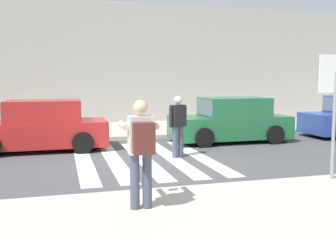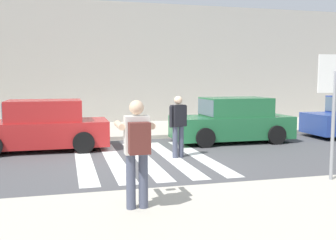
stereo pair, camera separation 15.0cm
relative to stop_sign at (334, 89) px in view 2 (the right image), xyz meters
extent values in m
plane|color=#4C4C4F|center=(-3.19, 3.50, -1.99)|extent=(120.00, 120.00, 0.00)
cube|color=beige|center=(-3.19, 9.50, -1.92)|extent=(60.00, 4.80, 0.14)
cube|color=#ADA89E|center=(-3.19, 13.90, 0.91)|extent=(56.00, 4.00, 5.79)
cube|color=silver|center=(-4.79, 3.70, -1.98)|extent=(0.44, 5.20, 0.01)
cube|color=silver|center=(-3.99, 3.70, -1.98)|extent=(0.44, 5.20, 0.01)
cube|color=silver|center=(-3.19, 3.70, -1.98)|extent=(0.44, 5.20, 0.01)
cube|color=silver|center=(-2.39, 3.70, -1.98)|extent=(0.44, 5.20, 0.01)
cube|color=silver|center=(-1.59, 3.70, -1.98)|extent=(0.44, 5.20, 0.01)
cylinder|color=gray|center=(0.00, -0.01, -0.74)|extent=(0.07, 0.07, 2.21)
cube|color=white|center=(0.00, 0.00, 0.31)|extent=(0.76, 0.03, 0.76)
cube|color=red|center=(0.00, 0.02, 0.31)|extent=(0.66, 0.02, 0.66)
cylinder|color=#474C60|center=(-4.26, -0.79, -1.41)|extent=(0.15, 0.15, 0.88)
cylinder|color=#474C60|center=(-4.06, -0.79, -1.41)|extent=(0.15, 0.15, 0.88)
cube|color=silver|center=(-4.16, -0.79, -0.67)|extent=(0.38, 0.24, 0.60)
sphere|color=beige|center=(-4.16, -0.79, -0.24)|extent=(0.23, 0.23, 0.23)
cylinder|color=beige|center=(-4.40, -0.57, -0.53)|extent=(0.10, 0.58, 0.10)
cylinder|color=beige|center=(-3.92, -0.57, -0.53)|extent=(0.10, 0.58, 0.10)
cube|color=black|center=(-4.16, -0.39, -0.50)|extent=(0.14, 0.10, 0.10)
cube|color=#5B2823|center=(-4.16, -1.02, -0.69)|extent=(0.32, 0.20, 0.48)
cylinder|color=#474C60|center=(-2.31, 3.58, -1.55)|extent=(0.15, 0.15, 0.88)
cylinder|color=#474C60|center=(-2.12, 3.65, -1.55)|extent=(0.15, 0.15, 0.88)
cube|color=black|center=(-2.21, 3.61, -0.81)|extent=(0.44, 0.35, 0.60)
sphere|color=beige|center=(-2.21, 3.61, -0.38)|extent=(0.23, 0.23, 0.23)
cylinder|color=black|center=(-2.44, 3.53, -0.83)|extent=(0.10, 0.10, 0.58)
cylinder|color=black|center=(-1.99, 3.69, -0.83)|extent=(0.10, 0.10, 0.58)
cube|color=red|center=(-6.01, 5.80, -1.46)|extent=(4.10, 1.70, 0.76)
cube|color=red|center=(-5.86, 5.80, -0.76)|extent=(2.20, 1.56, 0.64)
cube|color=slate|center=(-6.93, 5.80, -0.76)|extent=(0.10, 1.50, 0.54)
cube|color=slate|center=(-4.89, 5.80, -0.76)|extent=(0.10, 1.50, 0.51)
cylinder|color=black|center=(-7.28, 6.65, -1.67)|extent=(0.64, 0.22, 0.64)
cylinder|color=black|center=(-4.74, 4.95, -1.67)|extent=(0.64, 0.22, 0.64)
cylinder|color=black|center=(-4.74, 6.65, -1.67)|extent=(0.64, 0.22, 0.64)
cube|color=#236B3D|center=(0.35, 5.80, -1.46)|extent=(4.10, 1.70, 0.76)
cube|color=#236B3D|center=(0.50, 5.80, -0.76)|extent=(2.20, 1.56, 0.64)
cube|color=slate|center=(-0.57, 5.80, -0.76)|extent=(0.10, 1.50, 0.54)
cube|color=slate|center=(1.47, 5.80, -0.76)|extent=(0.10, 1.50, 0.51)
cylinder|color=black|center=(-0.92, 4.95, -1.67)|extent=(0.64, 0.22, 0.64)
cylinder|color=black|center=(-0.92, 6.65, -1.67)|extent=(0.64, 0.22, 0.64)
cylinder|color=black|center=(1.62, 4.95, -1.67)|extent=(0.64, 0.22, 0.64)
cylinder|color=black|center=(1.62, 6.65, -1.67)|extent=(0.64, 0.22, 0.64)
cylinder|color=black|center=(4.36, 6.65, -1.67)|extent=(0.64, 0.22, 0.64)
camera|label=1|loc=(-5.37, -6.75, 0.20)|focal=42.00mm
camera|label=2|loc=(-5.23, -6.79, 0.20)|focal=42.00mm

